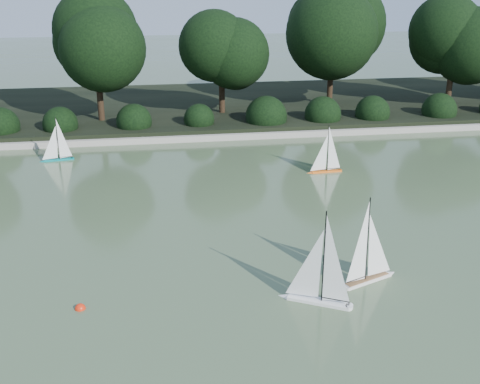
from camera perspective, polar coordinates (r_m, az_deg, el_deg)
The scene contains 10 objects.
ground at distance 10.07m, azimuth 0.90°, elevation -8.79°, with size 80.00×80.00×0.00m, color #36482B.
pond_coping at distance 18.37m, azimuth -3.86°, elevation 5.17°, with size 40.00×0.35×0.18m, color gray.
far_bank at distance 22.23m, azimuth -4.82°, elevation 8.00°, with size 40.00×8.00×0.30m, color black.
tree_line at distance 20.40m, azimuth -1.13°, elevation 14.04°, with size 26.31×3.93×4.39m.
shrub_hedge at distance 19.15m, azimuth -4.14°, elevation 6.91°, with size 29.10×1.10×1.10m.
sailboat_white_a at distance 9.54m, azimuth 6.96°, elevation -8.94°, with size 1.13×0.73×1.65m.
sailboat_white_b at distance 10.34m, azimuth 12.40°, elevation -6.94°, with size 1.13×0.60×1.60m.
sailboat_orange at distance 15.54m, azimuth 7.93°, elevation 2.59°, with size 0.96×0.21×1.31m.
sailboat_teal at distance 17.09m, azimuth -17.14°, elevation 3.51°, with size 0.94×0.29×1.28m.
race_buoy at distance 9.74m, azimuth -14.91°, elevation -10.65°, with size 0.17×0.17×0.17m, color red.
Camera 1 is at (-1.51, -8.65, 4.92)m, focal length 45.00 mm.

